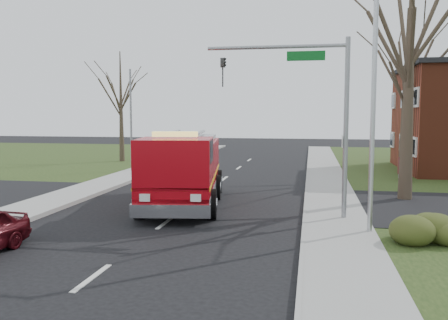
# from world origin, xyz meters

# --- Properties ---
(ground) EXTENTS (120.00, 120.00, 0.00)m
(ground) POSITION_xyz_m (0.00, 0.00, 0.00)
(ground) COLOR black
(ground) RESTS_ON ground
(sidewalk_right) EXTENTS (2.40, 80.00, 0.15)m
(sidewalk_right) POSITION_xyz_m (6.20, 0.00, 0.07)
(sidewalk_right) COLOR #9A9A95
(sidewalk_right) RESTS_ON ground
(sidewalk_left) EXTENTS (2.40, 80.00, 0.15)m
(sidewalk_left) POSITION_xyz_m (-6.20, 0.00, 0.07)
(sidewalk_left) COLOR #9A9A95
(sidewalk_left) RESTS_ON ground
(health_center_sign) EXTENTS (0.12, 2.00, 1.40)m
(health_center_sign) POSITION_xyz_m (10.50, 12.50, 0.88)
(health_center_sign) COLOR #491111
(health_center_sign) RESTS_ON ground
(hedge_corner) EXTENTS (2.80, 2.00, 0.90)m
(hedge_corner) POSITION_xyz_m (9.00, -1.00, 0.58)
(hedge_corner) COLOR #2D3B15
(hedge_corner) RESTS_ON lawn_right
(bare_tree_near) EXTENTS (6.00, 6.00, 12.00)m
(bare_tree_near) POSITION_xyz_m (9.50, 6.00, 7.41)
(bare_tree_near) COLOR #34271F
(bare_tree_near) RESTS_ON ground
(bare_tree_far) EXTENTS (5.25, 5.25, 10.50)m
(bare_tree_far) POSITION_xyz_m (11.00, 15.00, 6.49)
(bare_tree_far) COLOR #34271F
(bare_tree_far) RESTS_ON ground
(bare_tree_left) EXTENTS (4.50, 4.50, 9.00)m
(bare_tree_left) POSITION_xyz_m (-10.00, 20.00, 5.56)
(bare_tree_left) COLOR #34271F
(bare_tree_left) RESTS_ON ground
(traffic_signal_mast) EXTENTS (5.29, 0.18, 6.80)m
(traffic_signal_mast) POSITION_xyz_m (5.21, 1.50, 4.71)
(traffic_signal_mast) COLOR gray
(traffic_signal_mast) RESTS_ON ground
(streetlight_pole) EXTENTS (1.48, 0.16, 8.40)m
(streetlight_pole) POSITION_xyz_m (7.14, -0.50, 4.55)
(streetlight_pole) COLOR #B7BABF
(streetlight_pole) RESTS_ON ground
(utility_pole_far) EXTENTS (0.14, 0.14, 7.00)m
(utility_pole_far) POSITION_xyz_m (-6.80, 14.00, 3.50)
(utility_pole_far) COLOR gray
(utility_pole_far) RESTS_ON ground
(fire_engine) EXTENTS (4.21, 8.64, 3.35)m
(fire_engine) POSITION_xyz_m (-0.24, 3.39, 1.51)
(fire_engine) COLOR #A40710
(fire_engine) RESTS_ON ground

